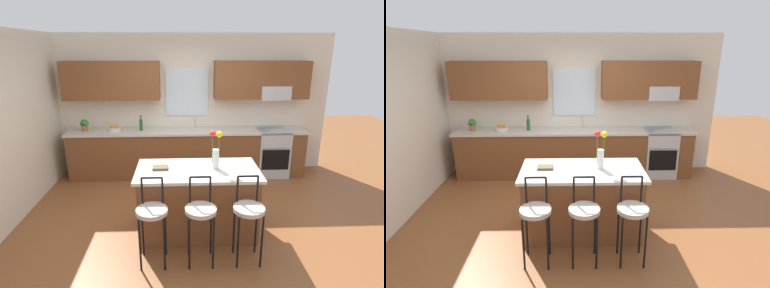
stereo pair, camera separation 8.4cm
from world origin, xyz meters
TOP-DOWN VIEW (x-y plane):
  - ground_plane at (0.00, 0.00)m, footprint 14.00×14.00m
  - wall_left at (-2.56, 0.30)m, footprint 0.12×4.60m
  - back_wall_assembly at (0.03, 1.98)m, footprint 5.60×0.50m
  - counter_run at (0.00, 1.70)m, footprint 4.56×0.64m
  - sink_faucet at (0.16, 1.84)m, footprint 0.02×0.13m
  - oven_range at (1.66, 1.68)m, footprint 0.60×0.64m
  - kitchen_island at (0.08, -0.29)m, footprint 1.61×0.83m
  - bar_stool_near at (-0.47, -0.91)m, footprint 0.36×0.36m
  - bar_stool_middle at (0.08, -0.91)m, footprint 0.36×0.36m
  - bar_stool_far at (0.63, -0.91)m, footprint 0.36×0.36m
  - flower_vase at (0.31, -0.26)m, footprint 0.17×0.09m
  - cookbook at (-0.41, -0.25)m, footprint 0.20×0.15m
  - fruit_bowl_oranges at (-1.40, 1.70)m, footprint 0.24×0.24m
  - bottle_olive_oil at (-0.89, 1.70)m, footprint 0.06×0.06m
  - potted_plant_small at (-1.95, 1.70)m, footprint 0.17×0.12m

SIDE VIEW (x-z plane):
  - ground_plane at x=0.00m, z-range 0.00..0.00m
  - oven_range at x=1.66m, z-range 0.00..0.92m
  - kitchen_island at x=0.08m, z-range 0.00..0.92m
  - counter_run at x=0.00m, z-range 0.01..0.93m
  - bar_stool_near at x=-0.47m, z-range 0.11..1.16m
  - bar_stool_middle at x=0.08m, z-range 0.11..1.16m
  - bar_stool_far at x=0.63m, z-range 0.11..1.16m
  - cookbook at x=-0.41m, z-range 0.92..0.95m
  - fruit_bowl_oranges at x=-1.40m, z-range 0.90..1.02m
  - bottle_olive_oil at x=-0.89m, z-range 0.89..1.18m
  - potted_plant_small at x=-1.95m, z-range 0.93..1.16m
  - sink_faucet at x=0.16m, z-range 0.95..1.18m
  - flower_vase at x=0.31m, z-range 0.90..1.42m
  - wall_left at x=-2.56m, z-range 0.00..2.70m
  - back_wall_assembly at x=0.03m, z-range 0.16..2.86m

